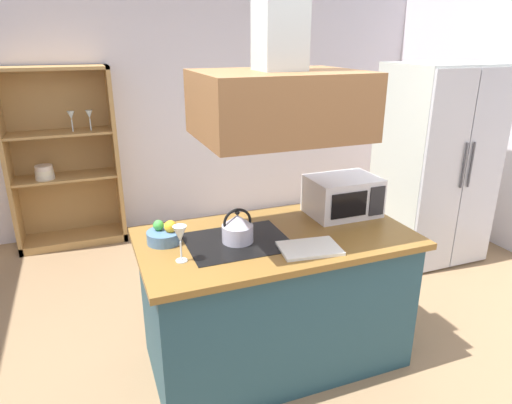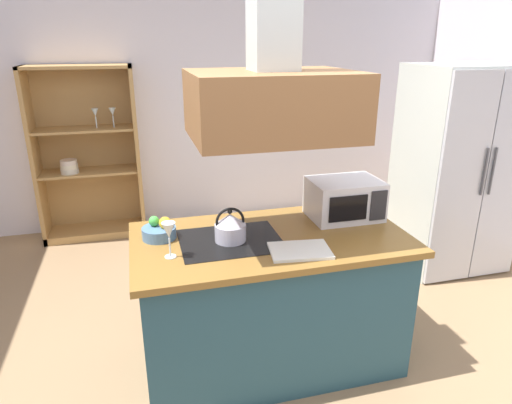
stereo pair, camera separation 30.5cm
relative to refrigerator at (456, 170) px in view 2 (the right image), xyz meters
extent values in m
plane|color=#8A6D4C|center=(-2.09, -1.20, -0.92)|extent=(7.80, 7.80, 0.00)
cube|color=silver|center=(-2.09, 1.80, 0.43)|extent=(6.00, 0.12, 2.70)
cube|color=#234956|center=(-2.02, -0.93, -0.49)|extent=(1.60, 0.82, 0.86)
cube|color=brown|center=(-2.02, -0.93, -0.04)|extent=(1.68, 0.90, 0.04)
cube|color=black|center=(-2.28, -0.93, -0.02)|extent=(0.60, 0.48, 0.00)
cube|color=brown|center=(-2.02, -0.93, 0.78)|extent=(0.90, 0.70, 0.36)
cube|color=beige|center=(0.00, 0.01, 0.00)|extent=(0.90, 0.72, 1.84)
cube|color=#B9BAC0|center=(-0.23, -0.36, 0.00)|extent=(0.44, 0.03, 1.80)
cube|color=#B4B8C0|center=(0.23, -0.36, 0.00)|extent=(0.44, 0.03, 1.80)
cylinder|color=#4C4C51|center=(-0.04, -0.39, 0.09)|extent=(0.02, 0.02, 0.40)
cylinder|color=#4C4C51|center=(0.04, -0.39, 0.09)|extent=(0.02, 0.02, 0.40)
cube|color=#B1854B|center=(-3.77, 1.54, -0.02)|extent=(0.04, 0.40, 1.79)
cube|color=#B1854B|center=(-2.76, 1.54, -0.02)|extent=(0.04, 0.40, 1.79)
cube|color=#B1854B|center=(-3.27, 1.54, 0.86)|extent=(1.05, 0.40, 0.03)
cube|color=#B1854B|center=(-3.27, 1.54, -0.88)|extent=(1.05, 0.40, 0.08)
cube|color=#B1854B|center=(-3.27, 1.73, -0.02)|extent=(1.05, 0.02, 1.79)
cube|color=#B1854B|center=(-3.27, 1.54, -0.20)|extent=(0.97, 0.36, 0.02)
cube|color=#B1854B|center=(-3.27, 1.54, 0.25)|extent=(0.97, 0.36, 0.02)
cylinder|color=beige|center=(-3.46, 1.49, -0.16)|extent=(0.18, 0.18, 0.05)
cylinder|color=beige|center=(-3.46, 1.49, -0.12)|extent=(0.17, 0.17, 0.05)
cylinder|color=beige|center=(-3.46, 1.49, -0.07)|extent=(0.16, 0.16, 0.05)
cylinder|color=silver|center=(-3.14, 1.50, 0.32)|extent=(0.01, 0.01, 0.12)
cone|color=silver|center=(-3.14, 1.50, 0.42)|extent=(0.07, 0.07, 0.08)
cylinder|color=silver|center=(-2.97, 1.50, 0.32)|extent=(0.01, 0.01, 0.12)
cone|color=silver|center=(-2.97, 1.50, 0.42)|extent=(0.07, 0.07, 0.08)
cylinder|color=#B7B5C8|center=(-2.28, -0.93, 0.04)|extent=(0.19, 0.19, 0.10)
cone|color=#B2B1C1|center=(-2.28, -0.93, 0.12)|extent=(0.18, 0.18, 0.07)
sphere|color=black|center=(-2.28, -0.93, 0.17)|extent=(0.03, 0.03, 0.03)
torus|color=black|center=(-2.28, -0.93, 0.11)|extent=(0.17, 0.02, 0.17)
cube|color=white|center=(-1.93, -1.18, -0.01)|extent=(0.37, 0.28, 0.02)
cube|color=silver|center=(-1.46, -0.75, 0.11)|extent=(0.46, 0.34, 0.26)
cube|color=black|center=(-1.51, -0.92, 0.11)|extent=(0.26, 0.01, 0.17)
cube|color=#262628|center=(-1.30, -0.92, 0.11)|extent=(0.11, 0.01, 0.20)
cylinder|color=silver|center=(-2.64, -1.05, -0.02)|extent=(0.06, 0.06, 0.01)
cylinder|color=silver|center=(-2.64, -1.05, 0.04)|extent=(0.01, 0.01, 0.11)
cone|color=silver|center=(-2.64, -1.05, 0.14)|extent=(0.08, 0.08, 0.09)
cylinder|color=#4C7299|center=(-2.68, -0.78, 0.02)|extent=(0.20, 0.20, 0.07)
sphere|color=gold|center=(-2.64, -0.79, 0.08)|extent=(0.07, 0.07, 0.07)
sphere|color=green|center=(-2.71, -0.74, 0.08)|extent=(0.06, 0.06, 0.06)
camera|label=1|loc=(-3.06, -3.25, 1.12)|focal=31.84mm
camera|label=2|loc=(-2.77, -3.35, 1.12)|focal=31.84mm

